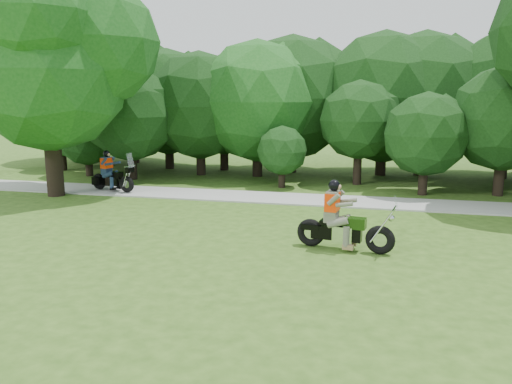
# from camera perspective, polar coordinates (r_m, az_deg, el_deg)

# --- Properties ---
(ground) EXTENTS (100.00, 100.00, 0.00)m
(ground) POSITION_cam_1_polar(r_m,az_deg,el_deg) (12.22, 1.88, -8.51)
(ground) COLOR #2F4F16
(ground) RESTS_ON ground
(walkway) EXTENTS (60.00, 2.20, 0.06)m
(walkway) POSITION_cam_1_polar(r_m,az_deg,el_deg) (19.84, 6.56, -0.89)
(walkway) COLOR gray
(walkway) RESTS_ON ground
(tree_line) EXTENTS (40.01, 11.74, 7.49)m
(tree_line) POSITION_cam_1_polar(r_m,az_deg,el_deg) (26.20, 8.33, 10.01)
(tree_line) COLOR black
(tree_line) RESTS_ON ground
(big_tree_west) EXTENTS (8.64, 6.56, 9.96)m
(big_tree_west) POSITION_cam_1_polar(r_m,az_deg,el_deg) (22.29, -22.46, 14.47)
(big_tree_west) COLOR black
(big_tree_west) RESTS_ON ground
(chopper_motorcycle) EXTENTS (2.65, 0.88, 1.90)m
(chopper_motorcycle) POSITION_cam_1_polar(r_m,az_deg,el_deg) (13.51, 9.58, -3.66)
(chopper_motorcycle) COLOR black
(chopper_motorcycle) RESTS_ON ground
(touring_motorcycle) EXTENTS (2.26, 1.06, 1.74)m
(touring_motorcycle) POSITION_cam_1_polar(r_m,az_deg,el_deg) (22.24, -16.36, 1.75)
(touring_motorcycle) COLOR black
(touring_motorcycle) RESTS_ON walkway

